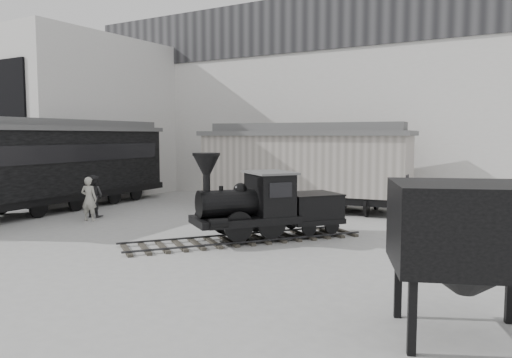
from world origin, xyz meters
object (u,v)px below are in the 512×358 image
Objects in this scene: passenger_coach at (48,164)px; visitor_a at (89,199)px; locomotive at (262,208)px; visitor_b at (94,196)px; boxcar at (304,164)px; coal_hopper at (467,238)px.

visitor_a is at bearing -18.57° from passenger_coach.
locomotive is 4.15× the size of visitor_a.
visitor_b is at bearing -145.28° from locomotive.
boxcar reaches higher than locomotive.
boxcar reaches higher than coal_hopper.
coal_hopper is at bearing 149.76° from visitor_b.
visitor_a reaches higher than visitor_b.
boxcar is 9.89m from visitor_a.
visitor_a is at bearing -139.79° from locomotive.
visitor_b is 16.82m from coal_hopper.
passenger_coach reaches higher than visitor_b.
boxcar is 12.02m from passenger_coach.
locomotive is at bearing -7.25° from passenger_coach.
boxcar is 0.69× the size of passenger_coach.
passenger_coach is at bearing -152.22° from boxcar.
coal_hopper reaches higher than visitor_b.
passenger_coach reaches higher than locomotive.
locomotive is 4.16× the size of visitor_b.
passenger_coach is (-11.78, 0.47, 1.12)m from locomotive.
locomotive reaches higher than visitor_a.
boxcar is at bearing 28.90° from passenger_coach.
boxcar is 3.36× the size of coal_hopper.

